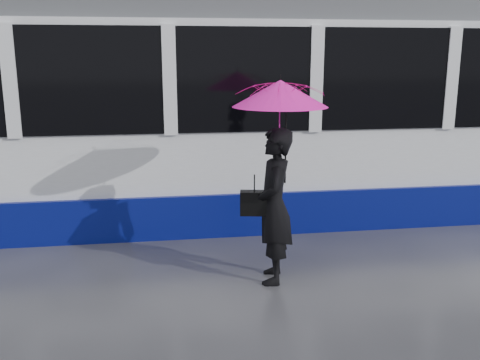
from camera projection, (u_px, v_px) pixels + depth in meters
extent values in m
plane|color=#2D2D33|center=(196.00, 273.00, 6.35)|extent=(90.00, 90.00, 0.00)
cube|color=#3F3D38|center=(188.00, 226.00, 8.06)|extent=(34.00, 0.07, 0.02)
cube|color=#3F3D38|center=(183.00, 201.00, 9.44)|extent=(34.00, 0.07, 0.02)
imported|color=black|center=(274.00, 206.00, 5.97)|extent=(0.53, 0.71, 1.76)
imported|color=#FF157E|center=(280.00, 119.00, 5.76)|extent=(1.12, 1.13, 0.88)
cone|color=#FF157E|center=(280.00, 93.00, 5.69)|extent=(1.20, 1.20, 0.29)
cylinder|color=black|center=(280.00, 78.00, 5.66)|extent=(0.01, 0.01, 0.07)
cylinder|color=black|center=(286.00, 149.00, 5.86)|extent=(0.02, 0.02, 0.77)
cube|color=black|center=(254.00, 203.00, 5.95)|extent=(0.33, 0.19, 0.27)
cylinder|color=black|center=(254.00, 183.00, 5.90)|extent=(0.01, 0.01, 0.18)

